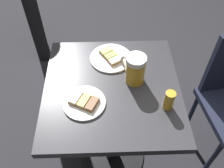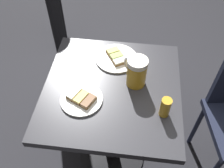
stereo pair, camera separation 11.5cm
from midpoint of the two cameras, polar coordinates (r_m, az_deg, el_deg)
The scene contains 6 objects.
ground_plane at distance 1.80m, azimuth -1.90°, elevation -16.04°, with size 6.00×6.00×0.00m, color #28282D.
cafe_table at distance 1.32m, azimuth -2.51°, elevation -6.08°, with size 0.64×0.66×0.74m.
plate_near at distance 1.11m, azimuth -9.42°, elevation -4.35°, with size 0.19×0.19×0.03m.
plate_far at distance 1.29m, azimuth -2.88°, elevation 5.98°, with size 0.22×0.22×0.03m.
beer_mug at distance 1.14m, azimuth 2.39°, elevation 3.34°, with size 0.11×0.13×0.15m.
beer_glass_small at distance 1.07m, azimuth 10.05°, elevation -3.93°, with size 0.04×0.04×0.10m, color gold.
Camera 1 is at (-0.02, -0.75, 1.64)m, focal length 39.59 mm.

